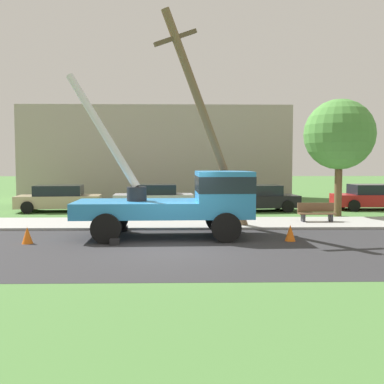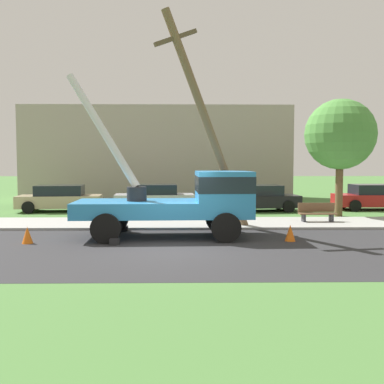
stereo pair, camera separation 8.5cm
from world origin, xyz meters
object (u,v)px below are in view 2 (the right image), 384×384
at_px(parked_sedan_red, 374,197).
at_px(traffic_cone_curbside, 227,224).
at_px(leaning_utility_pole, 206,120).
at_px(parked_sedan_black, 258,198).
at_px(traffic_cone_ahead, 290,233).
at_px(parked_sedan_tan, 60,198).
at_px(parked_sedan_silver, 155,197).
at_px(roadside_tree_near, 340,135).
at_px(traffic_cone_behind, 27,235).
at_px(utility_truck, 187,198).
at_px(park_bench, 317,213).

bearing_deg(parked_sedan_red, traffic_cone_curbside, -139.87).
xyz_separation_m(leaning_utility_pole, parked_sedan_black, (3.17, 6.80, -3.58)).
xyz_separation_m(traffic_cone_ahead, parked_sedan_tan, (-10.34, 9.38, 0.43)).
bearing_deg(traffic_cone_curbside, parked_sedan_silver, 112.92).
height_order(parked_sedan_silver, roadside_tree_near, roadside_tree_near).
distance_m(traffic_cone_behind, parked_sedan_silver, 11.03).
bearing_deg(parked_sedan_red, roadside_tree_near, -135.33).
height_order(utility_truck, parked_sedan_tan, utility_truck).
bearing_deg(traffic_cone_curbside, parked_sedan_black, 71.41).
distance_m(traffic_cone_behind, park_bench, 11.84).
distance_m(utility_truck, leaning_utility_pole, 3.38).
xyz_separation_m(leaning_utility_pole, parked_sedan_red, (9.85, 7.40, -3.58)).
bearing_deg(roadside_tree_near, park_bench, -125.24).
relative_size(traffic_cone_curbside, park_bench, 0.35).
xyz_separation_m(utility_truck, traffic_cone_ahead, (3.49, -0.95, -1.13)).
bearing_deg(parked_sedan_black, roadside_tree_near, -34.02).
relative_size(utility_truck, traffic_cone_ahead, 12.19).
relative_size(traffic_cone_behind, parked_sedan_tan, 0.12).
bearing_deg(utility_truck, parked_sedan_tan, 129.11).
height_order(traffic_cone_ahead, park_bench, park_bench).
height_order(traffic_cone_ahead, parked_sedan_tan, parked_sedan_tan).
relative_size(parked_sedan_black, roadside_tree_near, 0.79).
height_order(traffic_cone_behind, park_bench, park_bench).
bearing_deg(roadside_tree_near, parked_sedan_silver, 160.62).
bearing_deg(parked_sedan_silver, parked_sedan_tan, -171.20).
relative_size(leaning_utility_pole, traffic_cone_curbside, 15.02).
bearing_deg(roadside_tree_near, traffic_cone_curbside, -142.48).
relative_size(traffic_cone_curbside, parked_sedan_silver, 0.12).
height_order(traffic_cone_behind, parked_sedan_tan, parked_sedan_tan).
bearing_deg(utility_truck, traffic_cone_behind, -166.68).
bearing_deg(utility_truck, traffic_cone_ahead, -15.28).
xyz_separation_m(parked_sedan_tan, parked_sedan_silver, (5.08, 0.79, 0.00)).
xyz_separation_m(parked_sedan_tan, parked_sedan_black, (10.77, -0.05, 0.00)).
relative_size(leaning_utility_pole, parked_sedan_red, 1.90).
relative_size(parked_sedan_tan, roadside_tree_near, 0.79).
xyz_separation_m(traffic_cone_behind, traffic_cone_curbside, (6.81, 2.60, 0.00)).
relative_size(traffic_cone_ahead, parked_sedan_tan, 0.12).
distance_m(traffic_cone_curbside, parked_sedan_red, 11.84).
relative_size(parked_sedan_silver, roadside_tree_near, 0.78).
distance_m(traffic_cone_curbside, parked_sedan_silver, 8.54).
xyz_separation_m(parked_sedan_silver, roadside_tree_near, (9.30, -3.27, 3.29)).
height_order(traffic_cone_behind, roadside_tree_near, roadside_tree_near).
bearing_deg(traffic_cone_behind, utility_truck, 13.32).
distance_m(traffic_cone_ahead, parked_sedan_silver, 11.46).
relative_size(parked_sedan_tan, parked_sedan_red, 1.03).
xyz_separation_m(traffic_cone_curbside, parked_sedan_silver, (-3.32, 7.86, 0.43)).
bearing_deg(parked_sedan_tan, traffic_cone_ahead, -42.22).
height_order(utility_truck, park_bench, utility_truck).
relative_size(traffic_cone_ahead, parked_sedan_black, 0.12).
bearing_deg(park_bench, parked_sedan_tan, 157.79).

